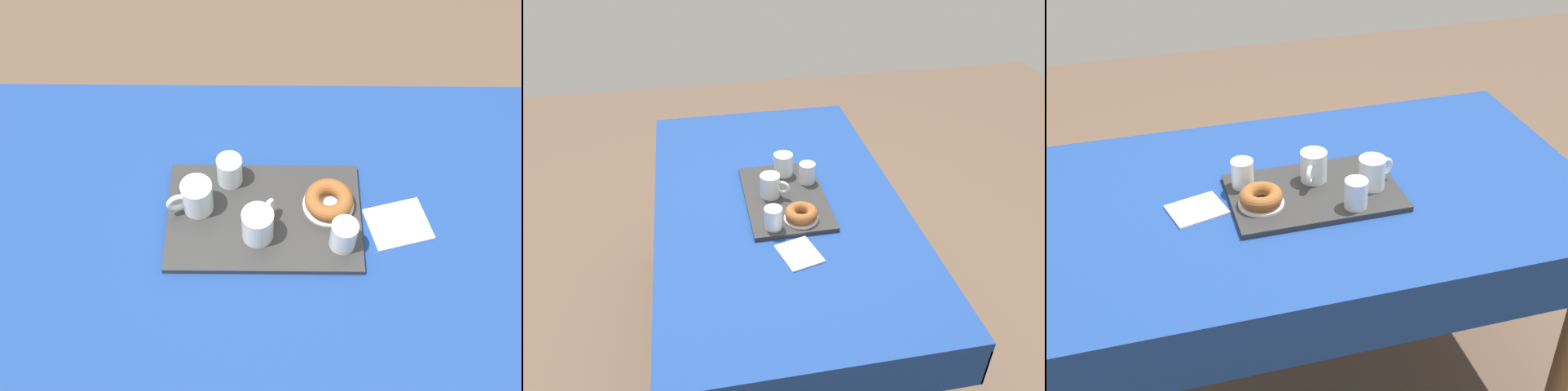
{
  "view_description": "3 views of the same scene",
  "coord_description": "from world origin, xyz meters",
  "views": [
    {
      "loc": [
        -0.0,
        0.83,
        2.14
      ],
      "look_at": [
        0.0,
        -0.05,
        0.81
      ],
      "focal_mm": 48.19,
      "sensor_mm": 36.0,
      "label": 1
    },
    {
      "loc": [
        -1.57,
        0.28,
        1.85
      ],
      "look_at": [
        -0.04,
        -0.01,
        0.8
      ],
      "focal_mm": 36.53,
      "sensor_mm": 36.0,
      "label": 2
    },
    {
      "loc": [
        -0.43,
        -1.49,
        1.76
      ],
      "look_at": [
        -0.03,
        -0.06,
        0.77
      ],
      "focal_mm": 47.21,
      "sensor_mm": 36.0,
      "label": 3
    }
  ],
  "objects": [
    {
      "name": "water_glass_far",
      "position": [
        -0.18,
        0.05,
        0.8
      ],
      "size": [
        0.06,
        0.06,
        0.08
      ],
      "color": "white",
      "rests_on": "serving_tray"
    },
    {
      "name": "tea_mug_left",
      "position": [
        0.15,
        -0.05,
        0.81
      ],
      "size": [
        0.11,
        0.07,
        0.09
      ],
      "color": "white",
      "rests_on": "serving_tray"
    },
    {
      "name": "ground_plane",
      "position": [
        0.0,
        0.0,
        0.0
      ],
      "size": [
        6.0,
        6.0,
        0.0
      ],
      "primitive_type": "plane",
      "color": "brown"
    },
    {
      "name": "dining_table",
      "position": [
        0.0,
        0.0,
        0.65
      ],
      "size": [
        1.52,
        0.89,
        0.75
      ],
      "color": "navy",
      "rests_on": "ground"
    },
    {
      "name": "tea_mug_right",
      "position": [
        0.01,
        0.02,
        0.81
      ],
      "size": [
        0.08,
        0.1,
        0.09
      ],
      "color": "white",
      "rests_on": "serving_tray"
    },
    {
      "name": "donut_plate_left",
      "position": [
        -0.15,
        -0.05,
        0.77
      ],
      "size": [
        0.12,
        0.12,
        0.01
      ],
      "primitive_type": "cylinder",
      "color": "white",
      "rests_on": "serving_tray"
    },
    {
      "name": "sugar_donut_left",
      "position": [
        -0.15,
        -0.05,
        0.79
      ],
      "size": [
        0.11,
        0.11,
        0.04
      ],
      "primitive_type": "torus",
      "color": "brown",
      "rests_on": "donut_plate_left"
    },
    {
      "name": "water_glass_near",
      "position": [
        0.08,
        -0.13,
        0.8
      ],
      "size": [
        0.06,
        0.06,
        0.08
      ],
      "color": "white",
      "rests_on": "serving_tray"
    },
    {
      "name": "serving_tray",
      "position": [
        0.0,
        -0.03,
        0.76
      ],
      "size": [
        0.45,
        0.29,
        0.02
      ],
      "primitive_type": "cube",
      "color": "#2D2D2D",
      "rests_on": "dining_table"
    },
    {
      "name": "paper_napkin",
      "position": [
        -0.31,
        -0.01,
        0.75
      ],
      "size": [
        0.16,
        0.15,
        0.01
      ],
      "primitive_type": "cube",
      "rotation": [
        0.0,
        0.0,
        0.26
      ],
      "color": "white",
      "rests_on": "dining_table"
    }
  ]
}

